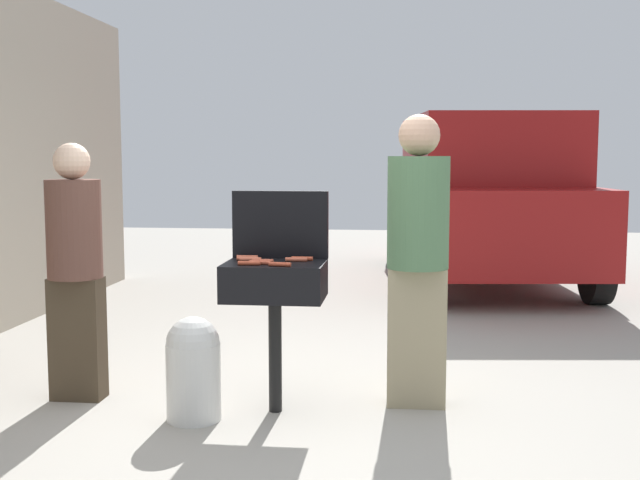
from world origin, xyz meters
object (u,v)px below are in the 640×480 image
hot_dog_6 (263,261)px  parked_minivan (484,199)px  person_right (418,250)px  hot_dog_7 (247,257)px  hot_dog_8 (250,259)px  person_left (75,262)px  propane_tank (193,366)px  hot_dog_4 (249,263)px  hot_dog_5 (302,259)px  bbq_grill (275,286)px  hot_dog_1 (280,264)px  hot_dog_0 (296,260)px  hot_dog_2 (260,263)px  hot_dog_3 (248,259)px

hot_dog_6 → parked_minivan: bearing=71.1°
person_right → hot_dog_7: bearing=19.3°
hot_dog_8 → hot_dog_7: bearing=111.6°
person_left → propane_tank: bearing=-14.9°
hot_dog_4 → hot_dog_8: (-0.03, 0.17, 0.00)m
propane_tank → person_right: bearing=18.2°
hot_dog_5 → hot_dog_7: same height
bbq_grill → hot_dog_7: 0.28m
bbq_grill → hot_dog_1: bearing=-70.3°
propane_tank → hot_dog_0: bearing=25.0°
propane_tank → person_left: bearing=159.2°
propane_tank → bbq_grill: bearing=24.8°
hot_dog_7 → hot_dog_2: bearing=-62.2°
hot_dog_6 → propane_tank: size_ratio=0.21×
bbq_grill → hot_dog_6: size_ratio=7.03×
hot_dog_5 → hot_dog_0: bearing=-122.4°
hot_dog_0 → hot_dog_4: size_ratio=1.00×
propane_tank → hot_dog_1: bearing=5.1°
hot_dog_0 → hot_dog_1: same height
hot_dog_5 → hot_dog_8: same height
parked_minivan → hot_dog_8: bearing=63.9°
hot_dog_3 → parked_minivan: size_ratio=0.03×
hot_dog_1 → propane_tank: (-0.51, -0.05, -0.61)m
person_right → propane_tank: bearing=32.8°
hot_dog_6 → person_left: 1.24m
propane_tank → person_right: (1.31, 0.43, 0.66)m
propane_tank → parked_minivan: size_ratio=0.13×
hot_dog_4 → parked_minivan: (1.85, 5.33, 0.10)m
hot_dog_0 → hot_dog_3: 0.30m
hot_dog_4 → propane_tank: size_ratio=0.21×
hot_dog_2 → hot_dog_1: bearing=-26.3°
hot_dog_1 → hot_dog_6: bearing=133.6°
hot_dog_6 → hot_dog_8: 0.11m
hot_dog_4 → hot_dog_2: bearing=32.0°
propane_tank → person_left: 1.06m
hot_dog_7 → parked_minivan: parked_minivan is taller
hot_dog_1 → propane_tank: 0.79m
bbq_grill → hot_dog_6: bearing=-155.0°
hot_dog_7 → person_right: person_right is taller
hot_dog_1 → propane_tank: hot_dog_1 is taller
hot_dog_4 → hot_dog_8: 0.17m
hot_dog_2 → hot_dog_4: same height
hot_dog_1 → hot_dog_7: size_ratio=1.00×
hot_dog_2 → hot_dog_8: bearing=122.0°
hot_dog_3 → person_left: size_ratio=0.08×
hot_dog_8 → hot_dog_5: bearing=13.2°
hot_dog_3 → hot_dog_6: 0.15m
hot_dog_6 → person_left: (-1.23, 0.14, -0.04)m
bbq_grill → hot_dog_2: 0.20m
hot_dog_2 → hot_dog_3: size_ratio=1.00×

